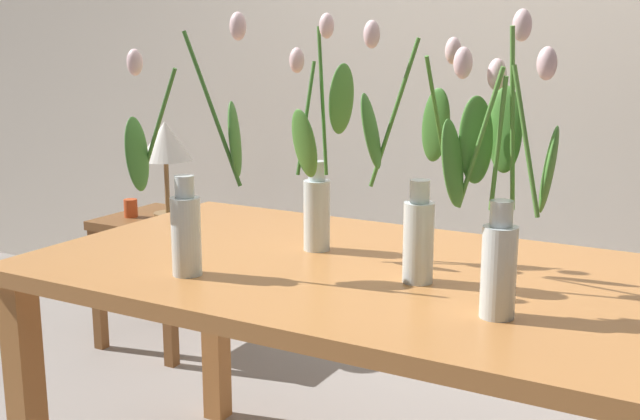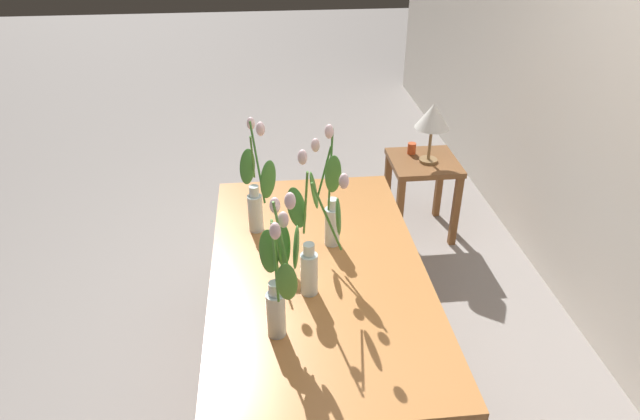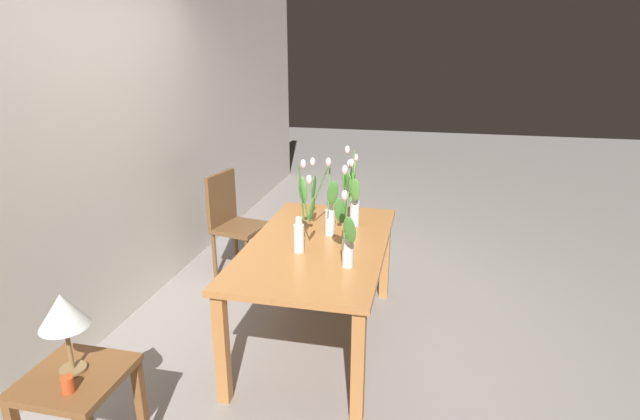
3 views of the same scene
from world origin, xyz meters
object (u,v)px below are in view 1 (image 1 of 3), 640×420
Objects in this scene: dining_table at (363,303)px; table_lamp at (165,144)px; tulip_vase_1 at (186,198)px; tulip_vase_3 at (414,197)px; side_table at (162,244)px; tulip_vase_0 at (318,179)px; tulip_vase_2 at (498,200)px; pillar_candle at (131,208)px.

table_lamp is at bearing 147.03° from dining_table.
tulip_vase_1 is (-0.32, -0.25, 0.27)m from dining_table.
side_table is (-1.49, 0.88, -0.50)m from tulip_vase_3.
tulip_vase_0 is 0.58m from tulip_vase_2.
tulip_vase_1 is 0.51m from tulip_vase_3.
dining_table is at bearing 37.46° from tulip_vase_1.
side_table is at bearing 28.65° from pillar_candle.
tulip_vase_0 is 1.51m from side_table.
tulip_vase_0 is (-0.16, 0.07, 0.28)m from dining_table.
table_lamp is at bearing 31.32° from pillar_candle.
dining_table is 2.74× the size of tulip_vase_1.
tulip_vase_2 is 1.46× the size of table_lamp.
tulip_vase_1 is at bearing -142.54° from dining_table.
tulip_vase_1 is 1.03× the size of tulip_vase_3.
side_table is at bearing 146.87° from tulip_vase_0.
tulip_vase_0 reaches higher than tulip_vase_2.
table_lamp is (-1.47, 0.90, -0.07)m from tulip_vase_3.
side_table is at bearing -137.28° from table_lamp.
tulip_vase_0 reaches higher than dining_table.
tulip_vase_3 is 1.80m from side_table.
pillar_candle is at bearing -151.35° from side_table.
table_lamp is (-1.01, 1.11, -0.06)m from tulip_vase_1.
dining_table is 2.75× the size of tulip_vase_2.
table_lamp is 0.31m from pillar_candle.
tulip_vase_1 is 0.70m from tulip_vase_2.
tulip_vase_2 is at bearing -30.51° from side_table.
table_lamp is at bearing 145.71° from tulip_vase_0.
dining_table is at bearing 165.55° from tulip_vase_3.
tulip_vase_0 reaches higher than side_table.
tulip_vase_3 is at bearing 149.38° from tulip_vase_2.
tulip_vase_2 is (0.37, -0.17, 0.32)m from dining_table.
dining_table is 4.02× the size of table_lamp.
tulip_vase_3 reaches higher than dining_table.
table_lamp is at bearing 42.72° from side_table.
table_lamp is (0.02, 0.02, 0.42)m from side_table.
pillar_candle is (-1.46, 0.78, -0.06)m from dining_table.
tulip_vase_3 is 1.83m from pillar_candle.
pillar_candle is at bearing 152.47° from tulip_vase_2.
side_table is 7.33× the size of pillar_candle.
tulip_vase_2 reaches higher than side_table.
tulip_vase_3 is at bearing -14.45° from dining_table.
tulip_vase_0 is at bearing 155.93° from tulip_vase_2.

